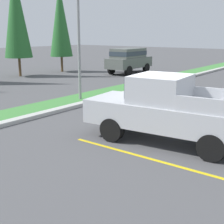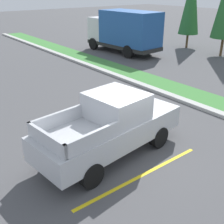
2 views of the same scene
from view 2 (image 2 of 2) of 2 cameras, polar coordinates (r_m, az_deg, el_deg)
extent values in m
plane|color=#4C4C4F|center=(9.78, 4.27, -8.05)|extent=(120.00, 120.00, 0.00)
cube|color=yellow|center=(10.76, -5.47, -4.84)|extent=(0.12, 4.80, 0.01)
cube|color=yellow|center=(8.70, 5.98, -12.70)|extent=(0.12, 4.80, 0.01)
cube|color=#B2B2AD|center=(13.27, 20.58, -0.16)|extent=(56.00, 0.40, 0.15)
cylinder|color=black|center=(10.96, 2.32, -1.94)|extent=(0.36, 0.79, 0.76)
cylinder|color=black|center=(10.01, 9.43, -4.99)|extent=(0.36, 0.79, 0.76)
cylinder|color=black|center=(9.22, -11.17, -7.87)|extent=(0.36, 0.79, 0.76)
cylinder|color=black|center=(8.07, -4.23, -12.61)|extent=(0.36, 0.79, 0.76)
cube|color=silver|center=(9.21, -0.43, -3.81)|extent=(2.48, 5.38, 0.76)
cube|color=silver|center=(9.06, 0.92, 1.29)|extent=(1.93, 1.79, 0.84)
cube|color=#2D3842|center=(9.60, 4.37, 2.90)|extent=(1.62, 0.24, 0.63)
cube|color=silver|center=(8.75, -11.21, -1.52)|extent=(0.31, 1.90, 0.44)
cube|color=silver|center=(7.52, -3.90, -5.58)|extent=(0.31, 1.90, 0.44)
cube|color=silver|center=(7.69, -13.20, -5.53)|extent=(1.80, 0.30, 0.44)
cube|color=silver|center=(11.06, 9.12, -0.50)|extent=(1.81, 0.36, 0.28)
cylinder|color=black|center=(25.67, -3.77, 13.64)|extent=(1.02, 0.36, 1.00)
cylinder|color=black|center=(27.06, 0.02, 14.24)|extent=(1.02, 0.36, 1.00)
cylinder|color=black|center=(22.43, 3.34, 12.10)|extent=(1.02, 0.36, 1.00)
cylinder|color=black|center=(24.00, 7.18, 12.76)|extent=(1.02, 0.36, 1.00)
cube|color=#262626|center=(24.41, 2.19, 13.48)|extent=(6.93, 2.72, 0.30)
cube|color=silver|center=(26.12, -1.79, 16.64)|extent=(1.74, 2.40, 1.90)
cube|color=#2D3842|center=(26.72, -2.98, 17.33)|extent=(0.19, 2.10, 0.90)
cube|color=#235199|center=(23.62, 3.64, 16.65)|extent=(5.14, 2.71, 2.60)
cylinder|color=brown|center=(27.31, 14.96, 13.79)|extent=(0.20, 0.20, 1.23)
cone|color=#28662D|center=(26.95, 15.79, 20.94)|extent=(1.78, 1.78, 5.61)
cylinder|color=brown|center=(24.81, 21.35, 12.21)|extent=(0.20, 0.20, 1.43)
camera|label=1|loc=(15.15, -36.40, 12.66)|focal=50.48mm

